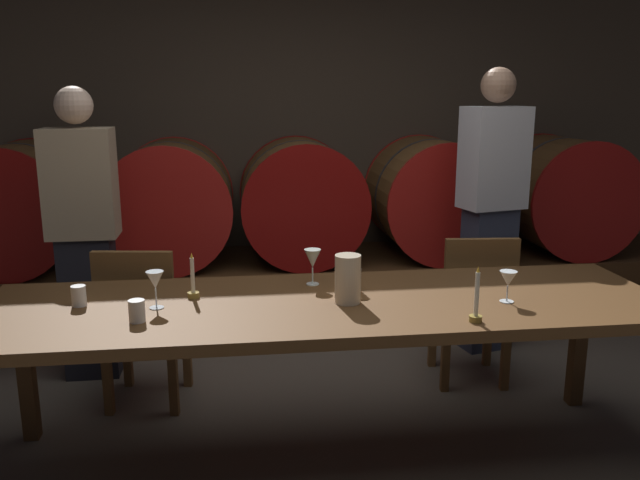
% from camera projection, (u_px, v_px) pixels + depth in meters
% --- Properties ---
extents(ground_plane, '(8.93, 8.93, 0.00)m').
position_uv_depth(ground_plane, '(353.00, 463.00, 2.95)').
color(ground_plane, brown).
extents(back_wall, '(6.87, 0.24, 2.91)m').
position_uv_depth(back_wall, '(297.00, 115.00, 5.14)').
color(back_wall, '#473A2D').
rests_on(back_wall, ground).
extents(barrel_shelf, '(6.18, 0.90, 0.43)m').
position_uv_depth(barrel_shelf, '(305.00, 285.00, 4.89)').
color(barrel_shelf, '#4C2D16').
rests_on(barrel_shelf, ground).
extents(wine_barrel_far_left, '(0.88, 0.85, 0.88)m').
position_uv_depth(wine_barrel_far_left, '(20.00, 206.00, 4.50)').
color(wine_barrel_far_left, brown).
rests_on(wine_barrel_far_left, barrel_shelf).
extents(wine_barrel_left, '(0.88, 0.85, 0.88)m').
position_uv_depth(wine_barrel_left, '(171.00, 203.00, 4.62)').
color(wine_barrel_left, brown).
rests_on(wine_barrel_left, barrel_shelf).
extents(wine_barrel_center, '(0.88, 0.85, 0.88)m').
position_uv_depth(wine_barrel_center, '(301.00, 200.00, 4.74)').
color(wine_barrel_center, brown).
rests_on(wine_barrel_center, barrel_shelf).
extents(wine_barrel_right, '(0.88, 0.85, 0.88)m').
position_uv_depth(wine_barrel_right, '(432.00, 197.00, 4.86)').
color(wine_barrel_right, brown).
rests_on(wine_barrel_right, barrel_shelf).
extents(wine_barrel_far_right, '(0.88, 0.85, 0.88)m').
position_uv_depth(wine_barrel_far_right, '(562.00, 195.00, 4.99)').
color(wine_barrel_far_right, brown).
rests_on(wine_barrel_far_right, barrel_shelf).
extents(dining_table, '(2.95, 0.87, 0.76)m').
position_uv_depth(dining_table, '(328.00, 315.00, 2.82)').
color(dining_table, brown).
rests_on(dining_table, ground).
extents(chair_left, '(0.45, 0.45, 0.88)m').
position_uv_depth(chair_left, '(142.00, 319.00, 3.38)').
color(chair_left, brown).
rests_on(chair_left, ground).
extents(chair_right, '(0.43, 0.43, 0.88)m').
position_uv_depth(chair_right, '(474.00, 302.00, 3.66)').
color(chair_right, brown).
rests_on(chair_right, ground).
extents(guest_left, '(0.38, 0.24, 1.68)m').
position_uv_depth(guest_left, '(84.00, 233.00, 3.69)').
color(guest_left, black).
rests_on(guest_left, ground).
extents(guest_right, '(0.42, 0.32, 1.79)m').
position_uv_depth(guest_right, '(491.00, 209.00, 4.09)').
color(guest_right, '#33384C').
rests_on(guest_right, ground).
extents(candle_left, '(0.05, 0.05, 0.20)m').
position_uv_depth(candle_left, '(193.00, 285.00, 2.84)').
color(candle_left, olive).
rests_on(candle_left, dining_table).
extents(candle_right, '(0.05, 0.05, 0.23)m').
position_uv_depth(candle_right, '(476.00, 306.00, 2.54)').
color(candle_right, olive).
rests_on(candle_right, dining_table).
extents(pitcher, '(0.11, 0.11, 0.21)m').
position_uv_depth(pitcher, '(348.00, 279.00, 2.77)').
color(pitcher, beige).
rests_on(pitcher, dining_table).
extents(wine_glass_left, '(0.07, 0.07, 0.16)m').
position_uv_depth(wine_glass_left, '(155.00, 281.00, 2.69)').
color(wine_glass_left, white).
rests_on(wine_glass_left, dining_table).
extents(wine_glass_center, '(0.08, 0.08, 0.17)m').
position_uv_depth(wine_glass_center, '(313.00, 259.00, 3.02)').
color(wine_glass_center, silver).
rests_on(wine_glass_center, dining_table).
extents(wine_glass_right, '(0.07, 0.07, 0.14)m').
position_uv_depth(wine_glass_right, '(508.00, 280.00, 2.77)').
color(wine_glass_right, white).
rests_on(wine_glass_right, dining_table).
extents(cup_left, '(0.06, 0.06, 0.09)m').
position_uv_depth(cup_left, '(79.00, 296.00, 2.74)').
color(cup_left, white).
rests_on(cup_left, dining_table).
extents(cup_center, '(0.06, 0.06, 0.09)m').
position_uv_depth(cup_center, '(137.00, 311.00, 2.55)').
color(cup_center, white).
rests_on(cup_center, dining_table).
extents(cup_right, '(0.07, 0.07, 0.10)m').
position_uv_depth(cup_right, '(354.00, 280.00, 2.93)').
color(cup_right, white).
rests_on(cup_right, dining_table).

